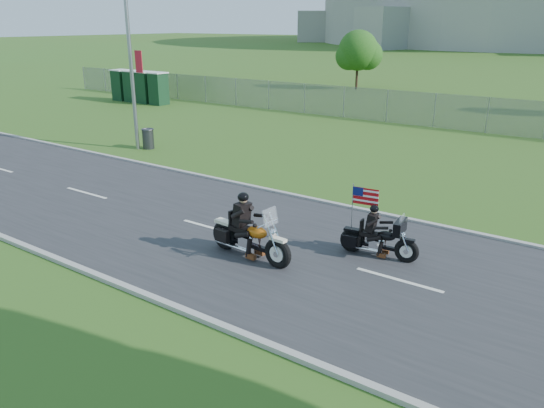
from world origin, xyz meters
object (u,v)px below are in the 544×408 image
Objects in this scene: porta_toilet_a at (159,89)px; porta_toilet_d at (121,86)px; motorcycle_lead at (249,238)px; trash_can at (148,139)px; streetlight at (132,29)px; porta_toilet_b at (146,88)px; porta_toilet_c at (133,87)px; motorcycle_follow at (379,240)px.

porta_toilet_a is 4.20m from porta_toilet_d.
motorcycle_lead is at bearing -39.02° from porta_toilet_a.
porta_toilet_d is 18.04m from trash_can.
streetlight is at bearing -155.33° from trash_can.
porta_toilet_b reaches higher than trash_can.
trash_can is (10.36, -10.62, -0.67)m from porta_toilet_a.
trash_can is at bearing -38.91° from porta_toilet_c.
porta_toilet_c is at bearing 141.09° from trash_can.
porta_toilet_d is 2.39× the size of trash_can.
porta_toilet_d is at bearing 180.00° from porta_toilet_c.
porta_toilet_d is (-14.22, 10.78, -4.49)m from streetlight.
trash_can is at bearing -36.11° from porta_toilet_d.
trash_can is (11.76, -10.62, -0.67)m from porta_toilet_b.
motorcycle_lead is (25.01, -18.00, -0.58)m from porta_toilet_c.
porta_toilet_a is 0.85× the size of motorcycle_lead.
porta_toilet_b is 1.00× the size of porta_toilet_d.
porta_toilet_a is at bearing 145.55° from motorcycle_lead.
streetlight reaches higher than motorcycle_follow.
motorcycle_lead is (22.21, -18.00, -0.58)m from porta_toilet_a.
streetlight is 10.41× the size of trash_can.
porta_toilet_b is at bearing 137.91° from trash_can.
porta_toilet_b is at bearing 141.63° from motorcycle_follow.
porta_toilet_c is 30.82m from motorcycle_lead.
porta_toilet_a is at bearing 134.29° from trash_can.
porta_toilet_a is 2.39× the size of trash_can.
porta_toilet_c is at bearing 148.83° from motorcycle_lead.
porta_toilet_a is 1.40m from porta_toilet_b.
porta_toilet_c is 32.08m from motorcycle_follow.
trash_can is (0.34, 0.16, -5.16)m from streetlight.
porta_toilet_b is at bearing 147.25° from motorcycle_lead.
porta_toilet_d is (-4.20, 0.00, 0.00)m from porta_toilet_a.
porta_toilet_c is 16.93m from trash_can.
motorcycle_follow is at bearing -32.63° from porta_toilet_a.
porta_toilet_d is 0.85× the size of motorcycle_lead.
streetlight is 4.64× the size of motorcycle_follow.
porta_toilet_a and porta_toilet_d have the same top height.
porta_toilet_c is at bearing 139.94° from streetlight.
streetlight is at bearing -37.17° from porta_toilet_d.
porta_toilet_d reaches higher than motorcycle_follow.
porta_toilet_c is at bearing 0.00° from porta_toilet_d.
porta_toilet_b is 0.85× the size of motorcycle_lead.
trash_can is at bearing 152.67° from motorcycle_lead.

